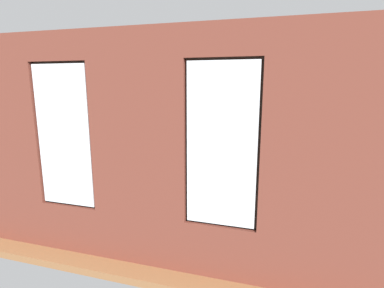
{
  "coord_description": "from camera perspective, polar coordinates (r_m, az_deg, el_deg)",
  "views": [
    {
      "loc": [
        -1.7,
        5.9,
        2.36
      ],
      "look_at": [
        -0.04,
        0.4,
        1.19
      ],
      "focal_mm": 28.0,
      "sensor_mm": 36.0,
      "label": 1
    }
  ],
  "objects": [
    {
      "name": "ground_plane",
      "position": [
        6.6,
        0.65,
        -9.89
      ],
      "size": [
        6.74,
        5.97,
        0.1
      ],
      "primitive_type": "cube",
      "color": "#99663D"
    },
    {
      "name": "brick_wall_with_windows",
      "position": [
        3.82,
        -10.21,
        -2.13
      ],
      "size": [
        6.14,
        0.3,
        3.0
      ],
      "color": "brown",
      "rests_on": "ground_plane"
    },
    {
      "name": "white_wall_right",
      "position": [
        7.46,
        -22.75,
        4.02
      ],
      "size": [
        0.1,
        4.97,
        3.0
      ],
      "primitive_type": "cube",
      "color": "silver",
      "rests_on": "ground_plane"
    },
    {
      "name": "couch_by_window",
      "position": [
        5.05,
        -13.5,
        -12.54
      ],
      "size": [
        1.9,
        0.87,
        0.8
      ],
      "color": "black",
      "rests_on": "ground_plane"
    },
    {
      "name": "couch_left",
      "position": [
        5.54,
        22.88,
        -10.93
      ],
      "size": [
        0.89,
        1.74,
        0.8
      ],
      "rotation": [
        0.0,
        0.0,
        1.56
      ],
      "color": "black",
      "rests_on": "ground_plane"
    },
    {
      "name": "coffee_table",
      "position": [
        6.68,
        2.51,
        -5.83
      ],
      "size": [
        1.33,
        0.83,
        0.42
      ],
      "color": "tan",
      "rests_on": "ground_plane"
    },
    {
      "name": "cup_ceramic",
      "position": [
        6.65,
        2.51,
        -5.0
      ],
      "size": [
        0.09,
        0.09,
        0.1
      ],
      "primitive_type": "cylinder",
      "color": "silver",
      "rests_on": "coffee_table"
    },
    {
      "name": "candle_jar",
      "position": [
        6.78,
        1.36,
        -4.67
      ],
      "size": [
        0.08,
        0.08,
        0.1
      ],
      "primitive_type": "cylinder",
      "color": "#B7333D",
      "rests_on": "coffee_table"
    },
    {
      "name": "table_plant_small",
      "position": [
        6.62,
        -1.11,
        -4.43
      ],
      "size": [
        0.13,
        0.13,
        0.22
      ],
      "color": "#9E5638",
      "rests_on": "coffee_table"
    },
    {
      "name": "remote_silver",
      "position": [
        6.52,
        3.09,
        -5.71
      ],
      "size": [
        0.09,
        0.18,
        0.02
      ],
      "primitive_type": "cube",
      "rotation": [
        0.0,
        0.0,
        0.22
      ],
      "color": "#B2B2B7",
      "rests_on": "coffee_table"
    },
    {
      "name": "media_console",
      "position": [
        7.62,
        -19.61,
        -4.95
      ],
      "size": [
        1.07,
        0.42,
        0.57
      ],
      "primitive_type": "cube",
      "color": "black",
      "rests_on": "ground_plane"
    },
    {
      "name": "tv_flatscreen",
      "position": [
        7.46,
        -19.95,
        0.19
      ],
      "size": [
        1.15,
        0.2,
        0.81
      ],
      "color": "black",
      "rests_on": "media_console"
    },
    {
      "name": "papasan_chair",
      "position": [
        8.21,
        -1.87,
        -2.03
      ],
      "size": [
        1.05,
        1.05,
        0.68
      ],
      "color": "olive",
      "rests_on": "ground_plane"
    },
    {
      "name": "potted_plant_corner_near_left",
      "position": [
        8.06,
        22.2,
        0.78
      ],
      "size": [
        0.99,
        1.09,
        1.45
      ],
      "color": "beige",
      "rests_on": "ground_plane"
    },
    {
      "name": "potted_plant_corner_far_left",
      "position": [
        4.31,
        26.93,
        -13.78
      ],
      "size": [
        0.93,
        0.98,
        1.33
      ],
      "color": "brown",
      "rests_on": "ground_plane"
    },
    {
      "name": "potted_plant_between_couches",
      "position": [
        4.39,
        2.65,
        -8.41
      ],
      "size": [
        0.95,
        0.87,
        1.41
      ],
      "color": "#47423D",
      "rests_on": "ground_plane"
    },
    {
      "name": "potted_plant_foreground_right",
      "position": [
        9.02,
        -10.8,
        0.5
      ],
      "size": [
        0.72,
        0.76,
        1.22
      ],
      "color": "beige",
      "rests_on": "ground_plane"
    },
    {
      "name": "potted_plant_near_tv",
      "position": [
        6.45,
        -21.02,
        -4.76
      ],
      "size": [
        1.06,
        0.97,
        1.09
      ],
      "color": "#9E5638",
      "rests_on": "ground_plane"
    }
  ]
}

